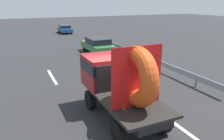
% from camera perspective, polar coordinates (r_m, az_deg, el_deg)
% --- Properties ---
extents(ground_plane, '(120.00, 120.00, 0.00)m').
position_cam_1_polar(ground_plane, '(9.52, 2.69, -10.77)').
color(ground_plane, '#28282B').
extents(flatbed_truck, '(2.02, 4.53, 3.16)m').
position_cam_1_polar(flatbed_truck, '(8.67, 1.53, -2.26)').
color(flatbed_truck, black).
rests_on(flatbed_truck, ground_plane).
extents(distant_sedan, '(1.85, 4.31, 1.40)m').
position_cam_1_polar(distant_sedan, '(19.86, -3.79, 6.59)').
color(distant_sedan, black).
rests_on(distant_sedan, ground_plane).
extents(guardrail, '(0.10, 15.15, 0.71)m').
position_cam_1_polar(guardrail, '(16.93, 7.65, 3.78)').
color(guardrail, gray).
rests_on(guardrail, ground_plane).
extents(lane_dash_left_far, '(0.16, 2.98, 0.01)m').
position_cam_1_polar(lane_dash_left_far, '(14.14, -15.49, -1.72)').
color(lane_dash_left_far, beige).
rests_on(lane_dash_left_far, ground_plane).
extents(lane_dash_right_near, '(0.16, 2.81, 0.01)m').
position_cam_1_polar(lane_dash_right_near, '(8.77, 17.60, -14.29)').
color(lane_dash_right_near, beige).
rests_on(lane_dash_right_near, ground_plane).
extents(lane_dash_right_far, '(0.16, 2.93, 0.01)m').
position_cam_1_polar(lane_dash_right_far, '(14.44, -1.94, -0.66)').
color(lane_dash_right_far, beige).
rests_on(lane_dash_right_far, ground_plane).
extents(oncoming_car, '(1.55, 3.61, 1.18)m').
position_cam_1_polar(oncoming_car, '(33.77, -12.30, 10.55)').
color(oncoming_car, black).
rests_on(oncoming_car, ground_plane).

